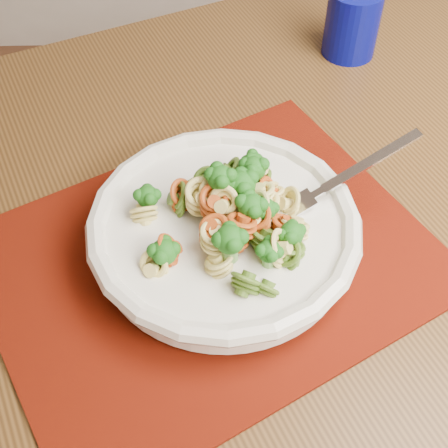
{
  "coord_description": "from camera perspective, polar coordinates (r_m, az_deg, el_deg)",
  "views": [
    {
      "loc": [
        -0.76,
        0.1,
        1.26
      ],
      "look_at": [
        -0.75,
        0.48,
        0.8
      ],
      "focal_mm": 50.0,
      "sensor_mm": 36.0,
      "label": 1
    }
  ],
  "objects": [
    {
      "name": "dining_table",
      "position": [
        0.76,
        1.32,
        -5.14
      ],
      "size": [
        1.46,
        1.23,
        0.76
      ],
      "rotation": [
        0.0,
        0.0,
        0.41
      ],
      "color": "#553718",
      "rests_on": "ground"
    },
    {
      "name": "pasta_bowl",
      "position": [
        0.61,
        0.0,
        -0.59
      ],
      "size": [
        0.27,
        0.27,
        0.05
      ],
      "color": "silver",
      "rests_on": "placemat"
    },
    {
      "name": "pasta_broccoli_heap",
      "position": [
        0.59,
        0.0,
        0.37
      ],
      "size": [
        0.23,
        0.23,
        0.06
      ],
      "primitive_type": null,
      "color": "#DBCA6C",
      "rests_on": "pasta_bowl"
    },
    {
      "name": "placemat",
      "position": [
        0.62,
        -1.26,
        -3.3
      ],
      "size": [
        0.53,
        0.5,
        0.0
      ],
      "primitive_type": "cube",
      "rotation": [
        0.0,
        0.0,
        0.51
      ],
      "color": "#581103",
      "rests_on": "dining_table"
    },
    {
      "name": "fork",
      "position": [
        0.62,
        7.09,
        1.96
      ],
      "size": [
        0.18,
        0.09,
        0.08
      ],
      "primitive_type": null,
      "rotation": [
        0.0,
        -0.35,
        0.39
      ],
      "color": "silver",
      "rests_on": "pasta_bowl"
    },
    {
      "name": "tumbler",
      "position": [
        0.88,
        11.65,
        17.6
      ],
      "size": [
        0.07,
        0.07,
        0.09
      ],
      "primitive_type": "cylinder",
      "color": "#040960",
      "rests_on": "dining_table"
    }
  ]
}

